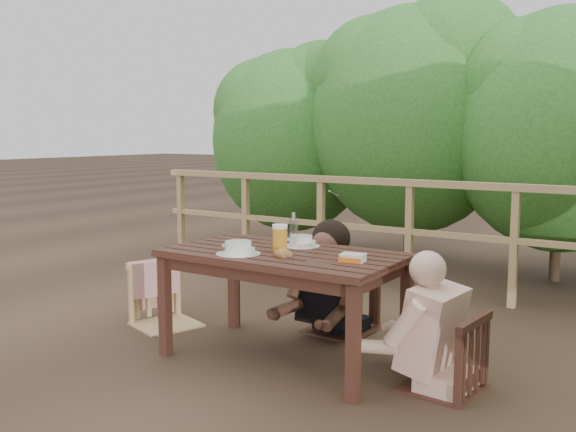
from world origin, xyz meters
The scene contains 16 objects.
ground centered at (0.00, 0.00, 0.00)m, with size 60.00×60.00×0.00m, color #4E3726.
table centered at (0.00, 0.00, 0.34)m, with size 1.45×0.82×0.67m, color #361C14.
chair_left centered at (-1.11, 0.10, 0.44)m, with size 0.43×0.43×0.87m, color tan.
chair_far centered at (0.03, 0.69, 0.45)m, with size 0.44×0.44×0.89m, color #361C14.
chair_right centered at (1.00, 0.08, 0.41)m, with size 0.41×0.41×0.82m, color #361C14.
woman centered at (0.03, 0.71, 0.62)m, with size 0.50×0.62×1.25m, color black, non-canonical shape.
diner_right centered at (1.03, 0.08, 0.63)m, with size 0.51×0.62×1.26m, color #DCA896, non-canonical shape.
railing centered at (0.00, 2.00, 0.51)m, with size 5.60×0.10×1.01m, color tan.
hedge_row centered at (0.40, 3.20, 1.90)m, with size 6.60×1.60×3.80m, color #316C28, non-canonical shape.
soup_near centered at (-0.19, -0.21, 0.72)m, with size 0.27×0.27×0.09m, color white.
soup_far centered at (-0.02, 0.23, 0.71)m, with size 0.24×0.24×0.08m, color white.
bread_roll centered at (0.10, -0.15, 0.70)m, with size 0.11×0.09×0.07m, color #A05625.
beer_glass centered at (-0.02, -0.01, 0.76)m, with size 0.09×0.09×0.18m, color gold.
bottle centered at (-0.03, 0.16, 0.79)m, with size 0.06×0.06×0.24m, color silver.
tumbler centered at (0.18, -0.22, 0.70)m, with size 0.06×0.06×0.07m, color white.
butter_tub centered at (0.50, -0.04, 0.70)m, with size 0.14×0.10×0.06m, color silver.
Camera 1 is at (2.13, -3.21, 1.41)m, focal length 39.67 mm.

